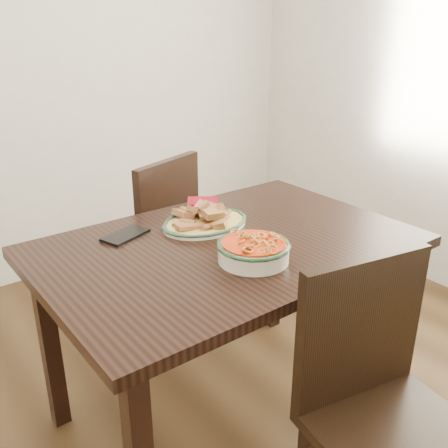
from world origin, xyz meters
TOP-DOWN VIEW (x-y plane):
  - floor at (0.00, 0.00)m, footprint 3.50×3.50m
  - wall_back at (0.00, 1.75)m, footprint 3.50×0.10m
  - dining_table at (0.09, 0.13)m, footprint 1.30×0.87m
  - chair_far at (0.19, 0.86)m, footprint 0.54×0.54m
  - chair_near at (0.11, -0.54)m, footprint 0.49×0.49m
  - fish_plate at (0.11, 0.29)m, footprint 0.34×0.26m
  - noodle_bowl at (0.06, -0.05)m, footprint 0.24×0.24m
  - smartphone at (-0.18, 0.38)m, footprint 0.19×0.14m
  - napkin at (0.25, 0.51)m, footprint 0.17×0.16m

SIDE VIEW (x-z plane):
  - floor at x=0.00m, z-range 0.00..0.00m
  - chair_far at x=0.19m, z-range 0.05..0.94m
  - chair_near at x=0.11m, z-range 0.05..0.94m
  - dining_table at x=0.09m, z-range 0.29..1.04m
  - smartphone at x=-0.18m, z-range 0.75..0.76m
  - napkin at x=0.25m, z-range 0.75..0.76m
  - noodle_bowl at x=0.06m, z-range 0.75..0.84m
  - fish_plate at x=0.11m, z-range 0.74..0.85m
  - wall_back at x=0.00m, z-range 0.00..2.60m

